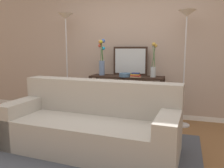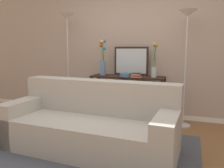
{
  "view_description": "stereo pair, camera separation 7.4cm",
  "coord_description": "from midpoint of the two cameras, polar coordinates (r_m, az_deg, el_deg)",
  "views": [
    {
      "loc": [
        0.96,
        -2.41,
        1.31
      ],
      "look_at": [
        -0.11,
        0.89,
        0.77
      ],
      "focal_mm": 36.72,
      "sensor_mm": 36.0,
      "label": 1
    },
    {
      "loc": [
        1.03,
        -2.38,
        1.31
      ],
      "look_at": [
        -0.11,
        0.89,
        0.77
      ],
      "focal_mm": 36.72,
      "sensor_mm": 36.0,
      "label": 2
    }
  ],
  "objects": [
    {
      "name": "book_stack",
      "position": [
        3.99,
        5.34,
        2.17
      ],
      "size": [
        0.19,
        0.15,
        0.08
      ],
      "color": "tan",
      "rests_on": "console_table"
    },
    {
      "name": "wall_mirror",
      "position": [
        4.31,
        4.04,
        5.74
      ],
      "size": [
        0.65,
        0.02,
        0.53
      ],
      "color": "black",
      "rests_on": "console_table"
    },
    {
      "name": "ground_plane",
      "position": [
        2.91,
        -4.29,
        -18.11
      ],
      "size": [
        16.0,
        16.0,
        0.02
      ],
      "primitive_type": "cube",
      "color": "brown"
    },
    {
      "name": "couch",
      "position": [
        3.04,
        -5.85,
        -10.3
      ],
      "size": [
        2.26,
        1.0,
        0.88
      ],
      "color": "#ADA89E",
      "rests_on": "ground"
    },
    {
      "name": "vase_tall_flowers",
      "position": [
        4.29,
        -3.06,
        6.0
      ],
      "size": [
        0.14,
        0.12,
        0.67
      ],
      "color": "#6B84AD",
      "rests_on": "console_table"
    },
    {
      "name": "back_wall",
      "position": [
        4.48,
        5.26,
        11.47
      ],
      "size": [
        12.0,
        0.15,
        3.04
      ],
      "color": "white",
      "rests_on": "ground"
    },
    {
      "name": "vase_short_flowers",
      "position": [
        4.05,
        9.79,
        4.92
      ],
      "size": [
        0.11,
        0.13,
        0.6
      ],
      "color": "silver",
      "rests_on": "console_table"
    },
    {
      "name": "book_row_under_console",
      "position": [
        4.43,
        -1.21,
        -7.59
      ],
      "size": [
        0.42,
        0.18,
        0.12
      ],
      "color": "#2D2D33",
      "rests_on": "ground"
    },
    {
      "name": "fruit_bowl",
      "position": [
        4.05,
        2.7,
        2.28
      ],
      "size": [
        0.21,
        0.21,
        0.07
      ],
      "color": "#4C7093",
      "rests_on": "console_table"
    },
    {
      "name": "floor_lamp_right",
      "position": [
        3.95,
        17.41,
        11.28
      ],
      "size": [
        0.28,
        0.28,
        1.91
      ],
      "color": "silver",
      "rests_on": "ground"
    },
    {
      "name": "console_table",
      "position": [
        4.22,
        3.14,
        -1.31
      ],
      "size": [
        1.34,
        0.4,
        0.81
      ],
      "color": "black",
      "rests_on": "ground"
    },
    {
      "name": "area_rug",
      "position": [
        3.02,
        -7.1,
        -16.75
      ],
      "size": [
        2.76,
        2.08,
        0.01
      ],
      "color": "#474C56",
      "rests_on": "ground"
    },
    {
      "name": "floor_lamp_left",
      "position": [
        4.54,
        -11.83,
        11.59
      ],
      "size": [
        0.28,
        0.28,
        1.96
      ],
      "color": "silver",
      "rests_on": "ground"
    }
  ]
}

